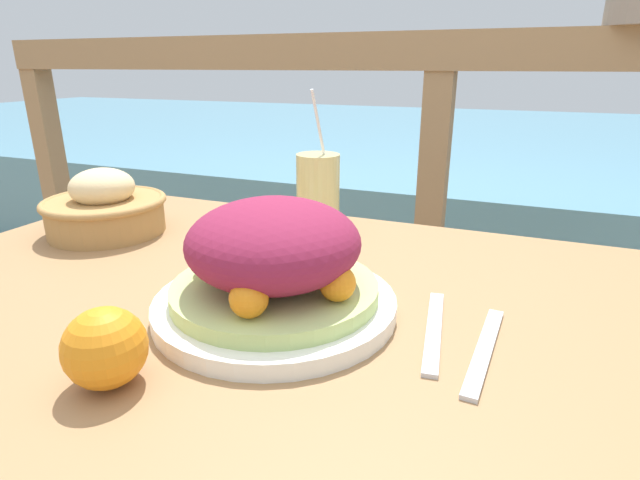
% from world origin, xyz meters
% --- Properties ---
extents(patio_table, '(1.24, 0.76, 0.73)m').
position_xyz_m(patio_table, '(0.00, 0.00, 0.63)').
color(patio_table, '#997047').
rests_on(patio_table, ground_plane).
extents(railing_fence, '(2.80, 0.08, 1.08)m').
position_xyz_m(railing_fence, '(0.00, 0.80, 0.81)').
color(railing_fence, '#937551').
rests_on(railing_fence, ground_plane).
extents(sea_backdrop, '(12.00, 4.00, 0.55)m').
position_xyz_m(sea_backdrop, '(0.00, 3.30, 0.27)').
color(sea_backdrop, '#568EA8').
rests_on(sea_backdrop, ground_plane).
extents(salad_plate, '(0.28, 0.28, 0.14)m').
position_xyz_m(salad_plate, '(-0.04, -0.02, 0.79)').
color(salad_plate, white).
rests_on(salad_plate, patio_table).
extents(drink_glass, '(0.08, 0.08, 0.24)m').
position_xyz_m(drink_glass, '(-0.12, 0.29, 0.80)').
color(drink_glass, '#DBCC7F').
rests_on(drink_glass, patio_table).
extents(bread_basket, '(0.21, 0.21, 0.11)m').
position_xyz_m(bread_basket, '(-0.45, 0.13, 0.77)').
color(bread_basket, '#AD7F47').
rests_on(bread_basket, patio_table).
extents(fork, '(0.04, 0.18, 0.00)m').
position_xyz_m(fork, '(0.14, 0.00, 0.73)').
color(fork, silver).
rests_on(fork, patio_table).
extents(knife, '(0.03, 0.18, 0.00)m').
position_xyz_m(knife, '(0.20, -0.02, 0.73)').
color(knife, silver).
rests_on(knife, patio_table).
extents(orange_near_basket, '(0.07, 0.07, 0.07)m').
position_xyz_m(orange_near_basket, '(-0.12, -0.21, 0.77)').
color(orange_near_basket, orange).
rests_on(orange_near_basket, patio_table).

